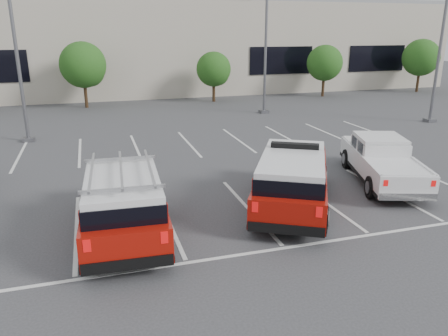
# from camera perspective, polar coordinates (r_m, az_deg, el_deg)

# --- Properties ---
(ground) EXTENTS (120.00, 120.00, 0.00)m
(ground) POSITION_cam_1_polar(r_m,az_deg,el_deg) (14.49, 3.19, -5.33)
(ground) COLOR #37373A
(ground) RESTS_ON ground
(stall_markings) EXTENTS (23.00, 15.00, 0.01)m
(stall_markings) POSITION_cam_1_polar(r_m,az_deg,el_deg) (18.51, -1.58, -0.11)
(stall_markings) COLOR silver
(stall_markings) RESTS_ON ground
(convention_building) EXTENTS (60.00, 16.99, 13.20)m
(convention_building) POSITION_cam_1_polar(r_m,az_deg,el_deg) (44.64, -11.20, 16.13)
(convention_building) COLOR #B3A897
(convention_building) RESTS_ON ground
(tree_mid_left) EXTENTS (3.37, 3.37, 4.85)m
(tree_mid_left) POSITION_cam_1_polar(r_m,az_deg,el_deg) (34.65, -17.78, 12.52)
(tree_mid_left) COLOR #3F2B19
(tree_mid_left) RESTS_ON ground
(tree_mid_right) EXTENTS (2.77, 2.77, 3.99)m
(tree_mid_right) POSITION_cam_1_polar(r_m,az_deg,el_deg) (36.04, -1.24, 12.63)
(tree_mid_right) COLOR #3F2B19
(tree_mid_right) RESTS_ON ground
(tree_right) EXTENTS (3.07, 3.07, 4.42)m
(tree_right) POSITION_cam_1_polar(r_m,az_deg,el_deg) (39.90, 13.09, 13.07)
(tree_right) COLOR #3F2B19
(tree_right) RESTS_ON ground
(tree_far_right) EXTENTS (3.37, 3.37, 4.85)m
(tree_far_right) POSITION_cam_1_polar(r_m,az_deg,el_deg) (45.67, 24.36, 12.86)
(tree_far_right) COLOR #3F2B19
(tree_far_right) RESTS_ON ground
(light_pole_left) EXTENTS (0.90, 0.60, 10.24)m
(light_pole_left) POSITION_cam_1_polar(r_m,az_deg,el_deg) (24.74, -25.66, 14.92)
(light_pole_left) COLOR #59595E
(light_pole_left) RESTS_ON ground
(light_pole_mid) EXTENTS (0.90, 0.60, 10.24)m
(light_pole_mid) POSITION_cam_1_polar(r_m,az_deg,el_deg) (30.80, 5.50, 16.71)
(light_pole_mid) COLOR #59595E
(light_pole_mid) RESTS_ON ground
(light_pole_right) EXTENTS (0.90, 0.60, 10.24)m
(light_pole_right) POSITION_cam_1_polar(r_m,az_deg,el_deg) (30.55, 26.54, 15.01)
(light_pole_right) COLOR #59595E
(light_pole_right) RESTS_ON ground
(fire_chief_suv) EXTENTS (4.69, 6.16, 2.06)m
(fire_chief_suv) POSITION_cam_1_polar(r_m,az_deg,el_deg) (14.52, 8.92, -1.92)
(fire_chief_suv) COLOR #950F07
(fire_chief_suv) RESTS_ON ground
(white_pickup) EXTENTS (3.57, 5.85, 1.70)m
(white_pickup) POSITION_cam_1_polar(r_m,az_deg,el_deg) (17.89, 19.85, 0.42)
(white_pickup) COLOR silver
(white_pickup) RESTS_ON ground
(ladder_suv) EXTENTS (2.44, 5.58, 2.16)m
(ladder_suv) POSITION_cam_1_polar(r_m,az_deg,el_deg) (12.72, -12.95, -4.95)
(ladder_suv) COLOR #950F07
(ladder_suv) RESTS_ON ground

